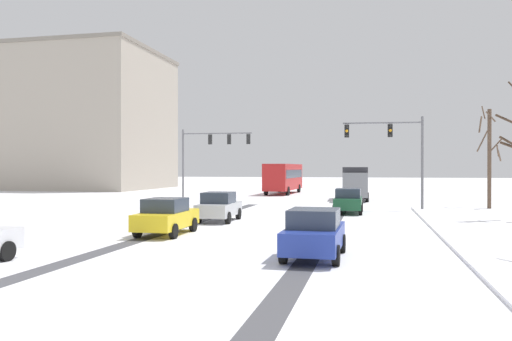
% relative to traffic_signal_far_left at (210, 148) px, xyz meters
% --- Properties ---
extents(ground_plane, '(300.00, 300.00, 0.00)m').
position_rel_traffic_signal_far_left_xyz_m(ground_plane, '(7.59, -35.67, -4.81)').
color(ground_plane, white).
extents(wheel_track_left_lane, '(0.75, 32.53, 0.01)m').
position_rel_traffic_signal_far_left_xyz_m(wheel_track_left_lane, '(12.36, -20.89, -4.80)').
color(wheel_track_left_lane, '#4C4C51').
rests_on(wheel_track_left_lane, ground).
extents(wheel_track_right_lane, '(0.78, 32.53, 0.01)m').
position_rel_traffic_signal_far_left_xyz_m(wheel_track_right_lane, '(5.05, -20.89, -4.80)').
color(wheel_track_right_lane, '#4C4C51').
rests_on(wheel_track_right_lane, ground).
extents(sidewalk_kerb_right, '(4.00, 32.53, 0.12)m').
position_rel_traffic_signal_far_left_xyz_m(sidewalk_kerb_right, '(19.21, -22.36, -4.75)').
color(sidewalk_kerb_right, white).
rests_on(sidewalk_kerb_right, ground).
extents(traffic_signal_far_left, '(6.59, 0.54, 6.50)m').
position_rel_traffic_signal_far_left_xyz_m(traffic_signal_far_left, '(0.00, 0.00, 0.00)').
color(traffic_signal_far_left, slate).
rests_on(traffic_signal_far_left, ground).
extents(traffic_signal_near_right, '(5.48, 0.64, 6.50)m').
position_rel_traffic_signal_far_left_xyz_m(traffic_signal_near_right, '(15.94, -8.22, -0.19)').
color(traffic_signal_near_right, slate).
rests_on(traffic_signal_near_right, ground).
extents(car_dark_green_lead, '(1.84, 4.10, 1.62)m').
position_rel_traffic_signal_far_left_xyz_m(car_dark_green_lead, '(12.91, -11.19, -3.99)').
color(car_dark_green_lead, '#194C2D').
rests_on(car_dark_green_lead, ground).
extents(car_silver_second, '(1.94, 4.15, 1.62)m').
position_rel_traffic_signal_far_left_xyz_m(car_silver_second, '(6.14, -17.87, -3.99)').
color(car_silver_second, '#B7BABF').
rests_on(car_silver_second, ground).
extents(car_yellow_cab_third, '(1.88, 4.12, 1.62)m').
position_rel_traffic_signal_far_left_xyz_m(car_yellow_cab_third, '(5.48, -23.84, -3.99)').
color(car_yellow_cab_third, yellow).
rests_on(car_yellow_cab_third, ground).
extents(car_blue_fourth, '(1.89, 4.13, 1.62)m').
position_rel_traffic_signal_far_left_xyz_m(car_blue_fourth, '(12.53, -28.38, -3.99)').
color(car_blue_fourth, '#233899').
rests_on(car_blue_fourth, ground).
extents(bus_oncoming, '(2.92, 11.07, 3.38)m').
position_rel_traffic_signal_far_left_xyz_m(bus_oncoming, '(4.63, 13.10, -2.82)').
color(bus_oncoming, '#B21E1E').
rests_on(bus_oncoming, ground).
extents(box_truck_delivery, '(2.46, 7.46, 3.02)m').
position_rel_traffic_signal_far_left_xyz_m(box_truck_delivery, '(12.96, 2.63, -3.17)').
color(box_truck_delivery, slate).
rests_on(box_truck_delivery, ground).
extents(bare_tree_sidewalk_far, '(1.80, 1.81, 7.50)m').
position_rel_traffic_signal_far_left_xyz_m(bare_tree_sidewalk_far, '(22.76, -5.00, -0.93)').
color(bare_tree_sidewalk_far, brown).
rests_on(bare_tree_sidewalk_far, ground).
extents(office_building_far_left_block, '(29.79, 19.20, 19.39)m').
position_rel_traffic_signal_far_left_xyz_m(office_building_far_left_block, '(-29.87, 21.61, 4.90)').
color(office_building_far_left_block, '#A89E8E').
rests_on(office_building_far_left_block, ground).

